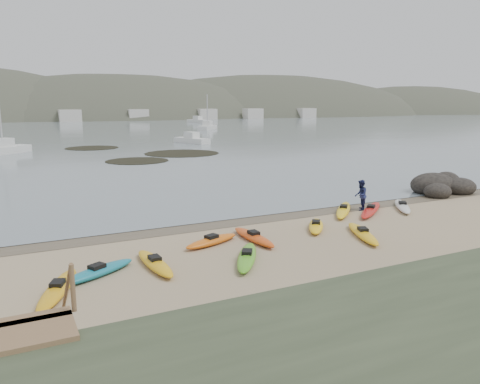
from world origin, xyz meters
TOP-DOWN VIEW (x-y plane):
  - ground at (0.00, 0.00)m, footprint 600.00×600.00m
  - wet_sand at (0.00, -0.30)m, footprint 60.00×60.00m
  - water at (0.00, 300.00)m, footprint 1200.00×1200.00m
  - stairs at (-11.00, -11.62)m, footprint 1.50×2.70m
  - kayaks at (0.12, -4.15)m, footprint 22.27×8.79m
  - person_east at (7.34, -1.28)m, footprint 1.11×1.11m
  - rock_cluster at (16.28, 0.51)m, footprint 5.19×3.80m
  - kelp_mats at (4.16, 35.37)m, footprint 17.19×24.52m
  - moored_boats at (7.44, 83.36)m, footprint 87.19×82.99m
  - far_hills at (39.38, 193.97)m, footprint 550.00×135.00m
  - far_town at (6.00, 145.00)m, footprint 199.00×5.00m

SIDE VIEW (x-z plane):
  - far_hills at x=39.38m, z-range -55.93..24.07m
  - ground at x=0.00m, z-range 0.00..0.00m
  - wet_sand at x=0.00m, z-range 0.00..0.00m
  - water at x=0.00m, z-range 0.01..0.01m
  - kelp_mats at x=4.16m, z-range 0.01..0.05m
  - kayaks at x=0.12m, z-range 0.00..0.34m
  - rock_cluster at x=16.28m, z-range -0.62..1.08m
  - moored_boats at x=7.44m, z-range -0.04..1.16m
  - person_east at x=7.34m, z-range 0.00..1.81m
  - stairs at x=-11.00m, z-range 0.00..2.10m
  - far_town at x=6.00m, z-range 0.00..4.00m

